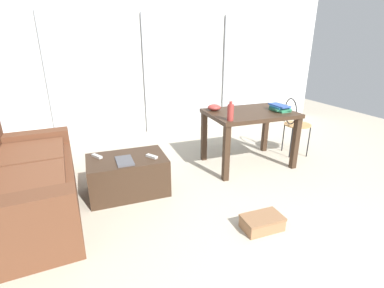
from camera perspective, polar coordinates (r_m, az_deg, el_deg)
The scene contains 14 objects.
ground_plane at distance 3.63m, azimuth 7.76°, elevation -6.26°, with size 8.92×8.92×0.00m, color #B2A893.
wall_back at distance 5.36m, azimuth -3.39°, elevation 16.31°, with size 6.11×0.10×2.49m, color silver.
curtains at distance 5.30m, azimuth -3.06°, elevation 13.97°, with size 4.35×0.03×2.07m.
couch at distance 3.18m, azimuth -31.61°, elevation -7.21°, with size 1.02×1.89×0.78m.
coffee_table at distance 3.22m, azimuth -12.92°, elevation -6.15°, with size 0.84×0.55×0.42m.
craft_table at distance 3.79m, azimuth 11.64°, elevation 4.83°, with size 1.11×0.78×0.74m.
wire_chair at distance 4.35m, azimuth 20.05°, elevation 4.63°, with size 0.38×0.41×0.85m.
bottle_near at distance 3.26m, azimuth 7.83°, elevation 6.43°, with size 0.08×0.08×0.23m.
bowl at distance 3.75m, azimuth 4.54°, elevation 7.45°, with size 0.17×0.17×0.08m, color #9E3833.
book_stack at distance 3.88m, azimuth 17.44°, elevation 7.04°, with size 0.24×0.30×0.09m.
tv_remote_primary at distance 3.22m, azimuth -18.78°, elevation -2.37°, with size 0.04×0.15×0.03m, color #B7B7B2.
tv_remote_secondary at distance 3.08m, azimuth -8.20°, elevation -2.51°, with size 0.05×0.14×0.02m, color #B7B7B2.
magazine at distance 3.03m, azimuth -13.57°, elevation -3.36°, with size 0.17×0.28×0.02m, color #4C4C51.
shoebox at distance 2.71m, azimuth 14.07°, elevation -15.24°, with size 0.37×0.22×0.13m.
Camera 1 is at (-1.59, -1.39, 1.61)m, focal length 26.21 mm.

